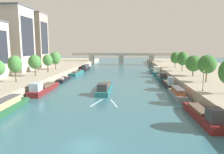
{
  "coord_description": "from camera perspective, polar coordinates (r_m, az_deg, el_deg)",
  "views": [
    {
      "loc": [
        4.88,
        -22.73,
        11.64
      ],
      "look_at": [
        0.0,
        37.36,
        2.77
      ],
      "focal_mm": 33.77,
      "sensor_mm": 36.0,
      "label": 1
    }
  ],
  "objects": [
    {
      "name": "ground_plane",
      "position": [
        26.0,
        -7.03,
        -18.29
      ],
      "size": [
        400.0,
        400.0,
        0.0
      ],
      "primitive_type": "plane",
      "color": "#336675"
    },
    {
      "name": "quay_left",
      "position": [
        88.74,
        -23.3,
        0.93
      ],
      "size": [
        36.0,
        170.0,
        2.42
      ],
      "primitive_type": "cube",
      "color": "#A89E89",
      "rests_on": "ground"
    },
    {
      "name": "quay_right",
      "position": [
        84.62,
        26.65,
        0.4
      ],
      "size": [
        36.0,
        170.0,
        2.42
      ],
      "primitive_type": "cube",
      "color": "#A89E89",
      "rests_on": "ground"
    },
    {
      "name": "barge_midriver",
      "position": [
        55.11,
        -1.97,
        -2.91
      ],
      "size": [
        3.23,
        17.0,
        2.84
      ],
      "color": "#23666B",
      "rests_on": "ground"
    },
    {
      "name": "wake_behind_barge",
      "position": [
        43.77,
        -1.9,
        -7.04
      ],
      "size": [
        5.6,
        5.9,
        0.03
      ],
      "color": "#A5D1DB",
      "rests_on": "ground"
    },
    {
      "name": "moored_boat_left_lone",
      "position": [
        42.87,
        -26.36,
        -6.87
      ],
      "size": [
        2.86,
        12.16,
        2.43
      ],
      "color": "#235633",
      "rests_on": "ground"
    },
    {
      "name": "moored_boat_left_midway",
      "position": [
        56.58,
        -18.05,
        -2.92
      ],
      "size": [
        3.34,
        15.98,
        3.17
      ],
      "color": "maroon",
      "rests_on": "ground"
    },
    {
      "name": "moored_boat_left_near",
      "position": [
        73.29,
        -12.82,
        -0.55
      ],
      "size": [
        2.51,
        11.77,
        2.11
      ],
      "color": "black",
      "rests_on": "ground"
    },
    {
      "name": "moored_boat_left_end",
      "position": [
        88.49,
        -9.42,
        1.11
      ],
      "size": [
        2.89,
        15.06,
        2.29
      ],
      "color": "#23666B",
      "rests_on": "ground"
    },
    {
      "name": "moored_boat_left_gap_after",
      "position": [
        103.09,
        -7.15,
        2.48
      ],
      "size": [
        2.34,
        14.05,
        2.82
      ],
      "color": "black",
      "rests_on": "ground"
    },
    {
      "name": "moored_boat_right_gap_after",
      "position": [
        36.47,
        23.59,
        -9.38
      ],
      "size": [
        3.03,
        13.45,
        3.17
      ],
      "color": "maroon",
      "rests_on": "ground"
    },
    {
      "name": "moored_boat_right_end",
      "position": [
        51.17,
        17.24,
        -4.1
      ],
      "size": [
        2.21,
        11.78,
        2.22
      ],
      "color": "gray",
      "rests_on": "ground"
    },
    {
      "name": "moored_boat_right_second",
      "position": [
        62.74,
        14.95,
        -1.74
      ],
      "size": [
        2.14,
        11.27,
        3.27
      ],
      "color": "black",
      "rests_on": "ground"
    },
    {
      "name": "moored_boat_right_upstream",
      "position": [
        76.12,
        13.24,
        0.0
      ],
      "size": [
        3.09,
        13.83,
        2.84
      ],
      "color": "#23666B",
      "rests_on": "ground"
    },
    {
      "name": "moored_boat_right_downstream",
      "position": [
        93.52,
        11.67,
        1.63
      ],
      "size": [
        3.26,
        15.43,
        3.31
      ],
      "color": "#23666B",
      "rests_on": "ground"
    },
    {
      "name": "tree_left_end_of_row",
      "position": [
        59.49,
        -24.79,
        3.2
      ],
      "size": [
        3.5,
        3.5,
        6.9
      ],
      "color": "brown",
      "rests_on": "quay_left"
    },
    {
      "name": "tree_left_nearest",
      "position": [
        68.57,
        -20.19,
        3.85
      ],
      "size": [
        3.95,
        3.95,
        6.59
      ],
      "color": "brown",
      "rests_on": "quay_left"
    },
    {
      "name": "tree_left_third",
      "position": [
        78.21,
        -17.04,
        4.37
      ],
      "size": [
        3.46,
        3.46,
        6.31
      ],
      "color": "brown",
      "rests_on": "quay_left"
    },
    {
      "name": "tree_left_by_lamp",
      "position": [
        86.45,
        -15.12,
        4.97
      ],
      "size": [
        4.22,
        4.22,
        7.0
      ],
      "color": "brown",
      "rests_on": "quay_left"
    },
    {
      "name": "tree_right_distant",
      "position": [
        58.86,
        24.34,
        3.15
      ],
      "size": [
        4.65,
        4.65,
        7.01
      ],
      "color": "brown",
      "rests_on": "quay_right"
    },
    {
      "name": "tree_right_by_lamp",
      "position": [
        69.75,
        21.18,
        3.44
      ],
      "size": [
        4.8,
        4.8,
        6.42
      ],
      "color": "brown",
      "rests_on": "quay_right"
    },
    {
      "name": "tree_right_third",
      "position": [
        82.14,
        18.56,
        4.78
      ],
      "size": [
        3.97,
        3.97,
        7.26
      ],
      "color": "brown",
      "rests_on": "quay_right"
    },
    {
      "name": "tree_right_nearest",
      "position": [
        94.94,
        16.79,
        5.01
      ],
      "size": [
        4.07,
        4.07,
        6.72
      ],
      "color": "brown",
      "rests_on": "quay_right"
    },
    {
      "name": "lamppost_right_bank",
      "position": [
        47.45,
        23.49,
        -0.66
      ],
      "size": [
        0.28,
        0.28,
        4.27
      ],
      "color": "black",
      "rests_on": "quay_right"
    },
    {
      "name": "building_left_tall",
      "position": [
        85.68,
        -25.83,
        9.19
      ],
      "size": [
        13.73,
        11.7,
        23.32
      ],
      "color": "#BCB2A8",
      "rests_on": "quay_left"
    },
    {
      "name": "building_left_middle",
      "position": [
        100.51,
        -20.97,
        9.26
      ],
      "size": [
        12.38,
        9.3,
        23.46
      ],
      "color": "#A89989",
      "rests_on": "quay_left"
    },
    {
      "name": "bridge_far",
      "position": [
        131.18,
        2.51,
        5.34
      ],
      "size": [
        61.29,
        4.4,
        7.4
      ],
      "color": "#9E998E",
      "rests_on": "ground"
    }
  ]
}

